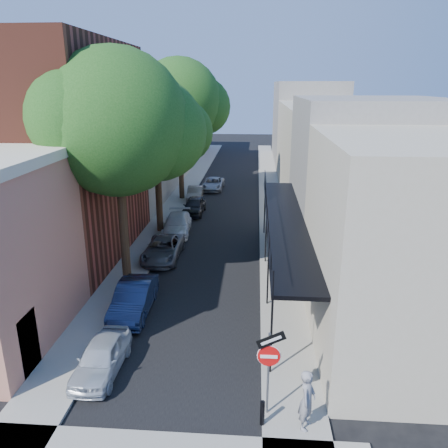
% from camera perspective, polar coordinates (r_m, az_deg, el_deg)
% --- Properties ---
extents(ground, '(160.00, 160.00, 0.00)m').
position_cam_1_polar(ground, '(14.20, -8.54, -25.54)').
color(ground, black).
rests_on(ground, ground).
extents(road_surface, '(6.00, 64.00, 0.01)m').
position_cam_1_polar(road_surface, '(41.27, 0.41, 4.22)').
color(road_surface, black).
rests_on(road_surface, ground).
extents(sidewalk_left, '(2.00, 64.00, 0.12)m').
position_cam_1_polar(sidewalk_left, '(41.70, -5.10, 4.38)').
color(sidewalk_left, gray).
rests_on(sidewalk_left, ground).
extents(sidewalk_right, '(2.00, 64.00, 0.12)m').
position_cam_1_polar(sidewalk_right, '(41.19, 5.98, 4.18)').
color(sidewalk_right, gray).
rests_on(sidewalk_right, ground).
extents(buildings_left, '(10.10, 59.10, 12.00)m').
position_cam_1_polar(buildings_left, '(40.86, -13.06, 10.67)').
color(buildings_left, tan).
rests_on(buildings_left, ground).
extents(buildings_right, '(9.80, 55.00, 10.00)m').
position_cam_1_polar(buildings_right, '(40.36, 13.41, 9.83)').
color(buildings_right, '#B6AB96').
rests_on(buildings_right, ground).
extents(sign_post, '(0.89, 0.17, 2.99)m').
position_cam_1_polar(sign_post, '(13.42, 5.90, -17.16)').
color(sign_post, '#595B60').
rests_on(sign_post, ground).
extents(bollard, '(0.14, 0.14, 0.80)m').
position_cam_1_polar(bollard, '(13.98, 5.03, -23.37)').
color(bollard, black).
rests_on(bollard, sidewalk_right).
extents(oak_near, '(7.48, 6.80, 11.42)m').
position_cam_1_polar(oak_near, '(21.23, -12.57, 12.47)').
color(oak_near, '#382716').
rests_on(oak_near, ground).
extents(oak_mid, '(6.60, 6.00, 10.20)m').
position_cam_1_polar(oak_mid, '(29.02, -8.07, 12.41)').
color(oak_mid, '#382716').
rests_on(oak_mid, ground).
extents(oak_far, '(7.70, 7.00, 11.90)m').
position_cam_1_polar(oak_far, '(37.80, -5.13, 15.56)').
color(oak_far, '#382716').
rests_on(oak_far, ground).
extents(parked_car_a, '(1.45, 3.50, 1.19)m').
position_cam_1_polar(parked_car_a, '(16.54, -15.71, -16.39)').
color(parked_car_a, '#B3BCC7').
rests_on(parked_car_a, ground).
extents(parked_car_b, '(1.55, 4.18, 1.36)m').
position_cam_1_polar(parked_car_b, '(19.91, -11.72, -9.54)').
color(parked_car_b, '#162347').
rests_on(parked_car_b, ground).
extents(parked_car_c, '(2.03, 4.34, 1.20)m').
position_cam_1_polar(parked_car_c, '(25.51, -7.96, -3.27)').
color(parked_car_c, '#525359').
rests_on(parked_car_c, ground).
extents(parked_car_d, '(2.08, 4.49, 1.27)m').
position_cam_1_polar(parked_car_d, '(29.80, -6.14, -0.01)').
color(parked_car_d, silver).
rests_on(parked_car_d, ground).
extents(parked_car_e, '(1.60, 3.84, 1.30)m').
position_cam_1_polar(parked_car_e, '(34.11, -3.92, 2.38)').
color(parked_car_e, black).
rests_on(parked_car_e, ground).
extents(parked_car_f, '(1.51, 3.70, 1.19)m').
position_cam_1_polar(parked_car_f, '(38.14, -3.81, 3.97)').
color(parked_car_f, slate).
rests_on(parked_car_f, ground).
extents(parked_car_g, '(2.01, 4.16, 1.14)m').
position_cam_1_polar(parked_car_g, '(42.04, -1.43, 5.26)').
color(parked_car_g, '#8B909D').
rests_on(parked_car_g, ground).
extents(pedestrian, '(0.66, 0.80, 1.88)m').
position_cam_1_polar(pedestrian, '(13.72, 10.81, -21.63)').
color(pedestrian, gray).
rests_on(pedestrian, sidewalk_right).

